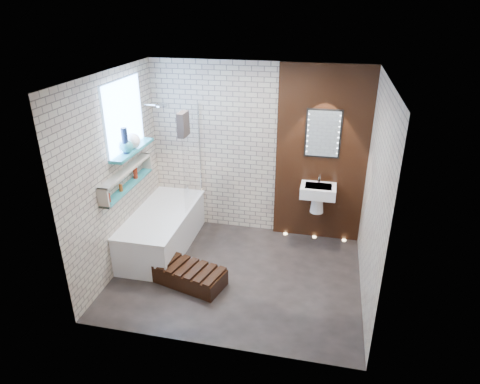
% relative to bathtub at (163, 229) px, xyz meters
% --- Properties ---
extents(ground, '(3.20, 3.20, 0.00)m').
position_rel_bathtub_xyz_m(ground, '(1.22, -0.45, -0.29)').
color(ground, black).
rests_on(ground, ground).
extents(room_shell, '(3.24, 3.20, 2.60)m').
position_rel_bathtub_xyz_m(room_shell, '(1.22, -0.45, 1.01)').
color(room_shell, tan).
rests_on(room_shell, ground).
extents(walnut_panel, '(1.30, 0.06, 2.60)m').
position_rel_bathtub_xyz_m(walnut_panel, '(2.17, 0.82, 1.01)').
color(walnut_panel, black).
rests_on(walnut_panel, ground).
extents(clerestory_window, '(0.18, 1.00, 0.94)m').
position_rel_bathtub_xyz_m(clerestory_window, '(-0.34, -0.10, 1.61)').
color(clerestory_window, '#7FADE0').
rests_on(clerestory_window, room_shell).
extents(display_niche, '(0.14, 1.30, 0.26)m').
position_rel_bathtub_xyz_m(display_niche, '(-0.31, -0.30, 0.91)').
color(display_niche, teal).
rests_on(display_niche, room_shell).
extents(bathtub, '(0.79, 1.74, 0.70)m').
position_rel_bathtub_xyz_m(bathtub, '(0.00, 0.00, 0.00)').
color(bathtub, white).
rests_on(bathtub, ground).
extents(bath_screen, '(0.01, 0.78, 1.40)m').
position_rel_bathtub_xyz_m(bath_screen, '(0.35, 0.44, 0.99)').
color(bath_screen, white).
rests_on(bath_screen, bathtub).
extents(towel, '(0.10, 0.25, 0.33)m').
position_rel_bathtub_xyz_m(towel, '(0.35, 0.15, 1.56)').
color(towel, '#282220').
rests_on(towel, bath_screen).
extents(shower_head, '(0.18, 0.18, 0.02)m').
position_rel_bathtub_xyz_m(shower_head, '(-0.08, 0.50, 1.71)').
color(shower_head, silver).
rests_on(shower_head, room_shell).
extents(washbasin, '(0.50, 0.36, 0.58)m').
position_rel_bathtub_xyz_m(washbasin, '(2.17, 0.62, 0.50)').
color(washbasin, white).
rests_on(washbasin, walnut_panel).
extents(led_mirror, '(0.50, 0.02, 0.70)m').
position_rel_bathtub_xyz_m(led_mirror, '(2.17, 0.78, 1.36)').
color(led_mirror, black).
rests_on(led_mirror, walnut_panel).
extents(walnut_step, '(1.06, 0.68, 0.22)m').
position_rel_bathtub_xyz_m(walnut_step, '(0.62, -0.75, -0.18)').
color(walnut_step, black).
rests_on(walnut_step, ground).
extents(niche_bottles, '(0.06, 0.81, 0.15)m').
position_rel_bathtub_xyz_m(niche_bottles, '(-0.31, -0.33, 0.87)').
color(niche_bottles, maroon).
rests_on(niche_bottles, display_niche).
extents(sill_vases, '(0.21, 0.37, 0.34)m').
position_rel_bathtub_xyz_m(sill_vases, '(-0.28, -0.17, 1.36)').
color(sill_vases, white).
rests_on(sill_vases, clerestory_window).
extents(floor_uplights, '(0.96, 0.06, 0.01)m').
position_rel_bathtub_xyz_m(floor_uplights, '(2.17, 0.75, -0.29)').
color(floor_uplights, '#FFD899').
rests_on(floor_uplights, ground).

